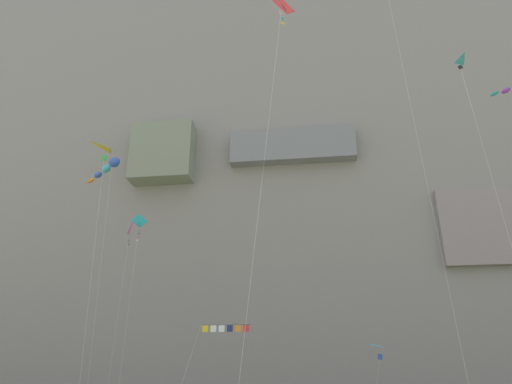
% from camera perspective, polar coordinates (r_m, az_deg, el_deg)
% --- Properties ---
extents(cliff_face, '(180.00, 26.78, 81.08)m').
position_cam_1_polar(cliff_face, '(79.30, 4.85, 5.33)').
color(cliff_face, gray).
rests_on(cliff_face, ground).
extents(kite_windsock_upper_left, '(6.36, 6.54, 25.02)m').
position_cam_1_polar(kite_windsock_upper_left, '(50.99, -17.90, 2.78)').
color(kite_windsock_upper_left, blue).
rests_on(kite_windsock_upper_left, ground).
extents(kite_diamond_mid_right, '(1.78, 3.19, 19.92)m').
position_cam_1_polar(kite_diamond_mid_right, '(48.92, -14.26, -4.32)').
color(kite_diamond_mid_right, teal).
rests_on(kite_diamond_mid_right, ground).
extents(kite_delta_mid_left, '(1.34, 6.66, 23.61)m').
position_cam_1_polar(kite_delta_mid_left, '(34.11, 23.90, 12.01)').
color(kite_delta_mid_left, '#38B2D1').
rests_on(kite_delta_mid_left, ground).
extents(kite_delta_low_right, '(3.37, 5.19, 6.08)m').
position_cam_1_polar(kite_delta_low_right, '(45.25, 15.64, -18.87)').
color(kite_delta_low_right, '#38B2D1').
rests_on(kite_delta_low_right, ground).
extents(kite_delta_upper_right, '(1.75, 3.56, 31.21)m').
position_cam_1_polar(kite_delta_upper_right, '(39.09, 16.01, 21.53)').
color(kite_delta_upper_right, black).
rests_on(kite_delta_upper_right, ground).
extents(kite_banner_far_left, '(4.67, 5.76, 7.76)m').
position_cam_1_polar(kite_banner_far_left, '(37.09, -4.01, -16.74)').
color(kite_banner_far_left, black).
rests_on(kite_banner_far_left, ground).
extents(kite_delta_low_center, '(1.69, 2.43, 19.31)m').
position_cam_1_polar(kite_delta_low_center, '(35.75, -17.65, 3.88)').
color(kite_delta_low_center, yellow).
rests_on(kite_delta_low_center, ground).
extents(kite_diamond_far_right, '(0.95, 2.08, 18.86)m').
position_cam_1_polar(kite_diamond_far_right, '(47.96, -15.32, -5.10)').
color(kite_diamond_far_right, '#CC3399').
rests_on(kite_diamond_far_right, ground).
extents(kite_diamond_high_left, '(3.33, 3.63, 27.74)m').
position_cam_1_polar(kite_diamond_high_left, '(32.36, 3.06, 21.19)').
color(kite_diamond_high_left, red).
rests_on(kite_diamond_high_left, ground).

